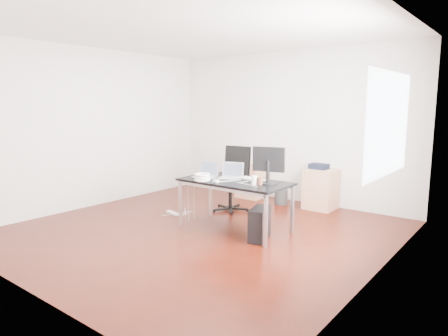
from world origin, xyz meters
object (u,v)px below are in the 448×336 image
Objects in this scene: office_chair at (233,175)px; filing_cabinet_right at (321,189)px; filing_cabinet_left at (252,180)px; pc_tower at (260,224)px; desk at (235,184)px.

filing_cabinet_right is (1.18, 1.00, -0.26)m from office_chair.
pc_tower is (1.51, -2.05, -0.13)m from filing_cabinet_left.
desk reaches higher than pc_tower.
filing_cabinet_right is at bearing 74.44° from pc_tower.
filing_cabinet_left is 1.56× the size of pc_tower.
filing_cabinet_left is at bearing 180.00° from filing_cabinet_right.
pc_tower is (1.23, -1.04, -0.39)m from office_chair.
desk is 1.48× the size of office_chair.
pc_tower is at bearing -47.37° from office_chair.
office_chair is at bearing -139.58° from filing_cabinet_right.
desk is 1.14m from office_chair.
pc_tower is (0.53, -0.14, -0.46)m from desk.
office_chair is at bearing 128.00° from desk.
desk reaches higher than filing_cabinet_left.
filing_cabinet_left is (-0.98, 1.90, -0.33)m from desk.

